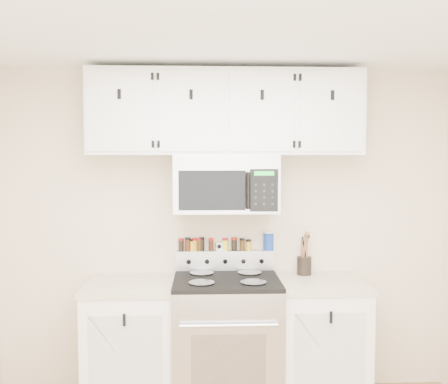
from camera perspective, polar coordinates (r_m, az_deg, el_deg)
The scene contains 20 objects.
back_wall at distance 3.91m, azimuth 0.09°, elevation -4.45°, with size 3.50×0.01×2.50m, color beige.
range at distance 3.79m, azimuth 0.29°, elevation -16.64°, with size 0.76×0.65×1.10m.
base_cabinet_left at distance 3.85m, azimuth -10.49°, elevation -16.76°, with size 0.64×0.62×0.92m.
base_cabinet_right at distance 3.91m, azimuth 10.86°, elevation -16.46°, with size 0.64×0.62×0.92m.
microwave at distance 3.69m, azimuth 0.22°, elevation 0.98°, with size 0.76×0.44×0.42m.
upper_cabinets at distance 3.72m, azimuth 0.19°, elevation 9.02°, with size 2.00×0.35×0.62m.
utensil_crock at distance 3.93m, azimuth 9.15°, elevation -8.15°, with size 0.11×0.11×0.32m.
kitchen_timer at distance 3.89m, azimuth -0.56°, elevation -6.25°, with size 0.05×0.05×0.06m, color white.
salt_canister at distance 3.92m, azimuth 5.11°, elevation -5.58°, with size 0.08×0.08×0.15m.
spice_jar_0 at distance 3.89m, azimuth -4.93°, elevation -6.00°, with size 0.04×0.04×0.10m.
spice_jar_1 at distance 3.89m, azimuth -4.16°, elevation -5.95°, with size 0.04×0.04×0.10m.
spice_jar_2 at distance 3.89m, azimuth -3.65°, elevation -6.05°, with size 0.04×0.04×0.09m.
spice_jar_3 at distance 3.89m, azimuth -3.39°, elevation -6.00°, with size 0.04×0.04×0.10m.
spice_jar_4 at distance 3.89m, azimuth -2.85°, elevation -6.00°, with size 0.04×0.04×0.10m.
spice_jar_5 at distance 3.89m, azimuth -2.54°, elevation -5.95°, with size 0.04×0.04×0.10m.
spice_jar_6 at distance 3.89m, azimuth -1.49°, elevation -5.99°, with size 0.04×0.04×0.10m.
spice_jar_7 at distance 3.89m, azimuth 0.13°, elevation -6.00°, with size 0.04×0.04×0.10m.
spice_jar_8 at distance 3.90m, azimuth 1.17°, elevation -5.95°, with size 0.05×0.05×0.10m.
spice_jar_9 at distance 3.90m, azimuth 2.08°, elevation -5.98°, with size 0.04×0.04×0.10m.
spice_jar_10 at distance 3.90m, azimuth 2.82°, elevation -6.05°, with size 0.04×0.04×0.09m.
Camera 1 is at (-0.16, -2.12, 1.80)m, focal length 40.00 mm.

